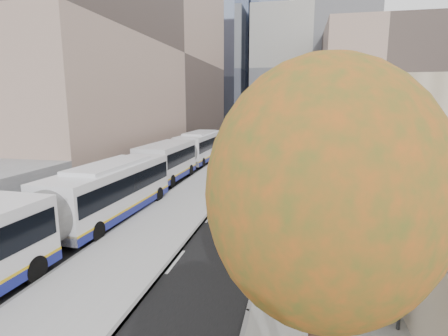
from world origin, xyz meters
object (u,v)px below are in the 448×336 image
(bus_near, at_px, (65,211))
(bus_far, at_px, (188,152))
(bus_shelter, at_px, (371,234))
(distant_car, at_px, (241,136))

(bus_near, relative_size, bus_far, 0.95)
(bus_far, bearing_deg, bus_near, -88.69)
(bus_shelter, bearing_deg, bus_near, 172.33)
(bus_shelter, distance_m, bus_far, 25.08)
(bus_shelter, height_order, distant_car, bus_shelter)
(bus_shelter, height_order, bus_near, bus_near)
(distant_car, bearing_deg, bus_far, -96.32)
(bus_near, distance_m, bus_far, 19.60)
(bus_near, xyz_separation_m, distant_car, (0.27, 50.17, -1.06))
(bus_shelter, relative_size, bus_near, 0.24)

